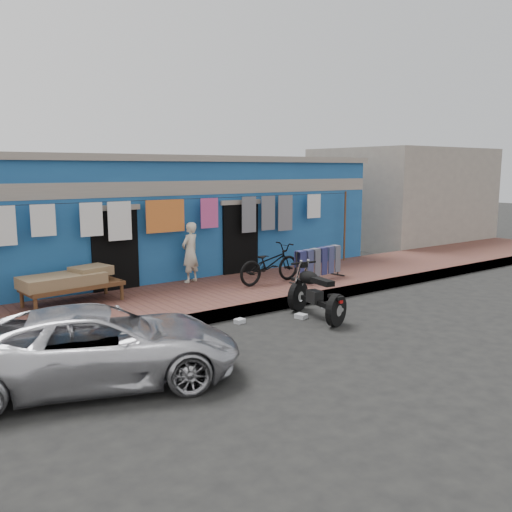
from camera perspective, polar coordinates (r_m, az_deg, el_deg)
The scene contains 15 objects.
ground at distance 10.50m, azimuth 6.53°, elevation -7.62°, with size 80.00×80.00×0.00m, color black.
sidewalk at distance 12.75m, azimuth -2.67°, elevation -3.97°, with size 28.00×3.00×0.25m, color brown.
curb at distance 11.60m, azimuth 1.32°, elevation -5.29°, with size 28.00×0.10×0.25m, color gray.
building at distance 15.95m, azimuth -10.70°, elevation 4.21°, with size 12.20×5.20×3.36m.
neighbor_right at distance 22.94m, azimuth 15.01°, elevation 6.06°, with size 6.00×5.00×3.80m, color #9E9384.
clothesline at distance 13.32m, azimuth -7.22°, elevation 3.89°, with size 10.06×0.06×2.10m.
car at distance 8.04m, azimuth -16.20°, elevation -8.95°, with size 1.84×4.05×1.14m, color silver.
seated_person at distance 13.39m, azimuth -6.95°, elevation 0.39°, with size 0.53×0.36×1.49m, color beige.
bicycle at distance 13.21m, azimuth 1.44°, elevation -0.36°, with size 0.64×1.81×1.17m, color black.
motorcycle at distance 11.09m, azimuth 6.36°, elevation -3.77°, with size 0.81×1.76×1.10m, color black, non-canonical shape.
charpoy at distance 11.85m, azimuth -18.71°, elevation -3.13°, with size 2.16×1.19×0.70m, color brown, non-canonical shape.
jeans_rack at distance 13.70m, azimuth 6.56°, elevation -0.78°, with size 1.78×0.60×0.84m, color black, non-canonical shape.
litter_a at distance 10.79m, azimuth -1.74°, elevation -6.86°, with size 0.20×0.15×0.09m, color silver.
litter_b at distance 12.04m, azimuth 7.17°, elevation -5.25°, with size 0.15×0.11×0.08m, color silver.
litter_c at distance 11.16m, azimuth 4.76°, elevation -6.33°, with size 0.22×0.18×0.09m, color silver.
Camera 1 is at (-6.86, -7.35, 3.02)m, focal length 38.00 mm.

